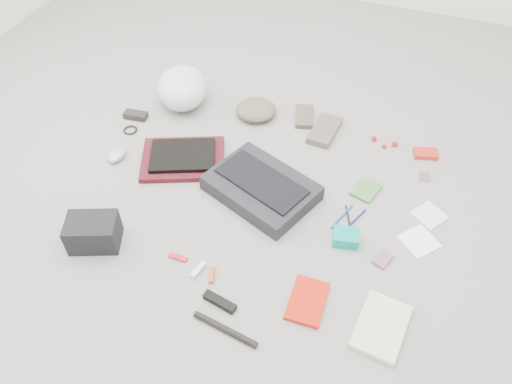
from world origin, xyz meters
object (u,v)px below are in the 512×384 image
(messenger_bag, at_px, (261,188))
(laptop, at_px, (183,155))
(accordion_wallet, at_px, (346,237))
(bike_helmet, at_px, (182,88))
(book_red, at_px, (307,301))
(camera_bag, at_px, (93,232))

(messenger_bag, xyz_separation_m, laptop, (-0.41, 0.06, -0.00))
(messenger_bag, bearing_deg, accordion_wallet, 4.17)
(bike_helmet, distance_m, accordion_wallet, 1.18)
(book_red, bearing_deg, accordion_wallet, 77.08)
(messenger_bag, distance_m, bike_helmet, 0.77)
(messenger_bag, height_order, accordion_wallet, messenger_bag)
(camera_bag, distance_m, book_red, 0.87)
(bike_helmet, xyz_separation_m, book_red, (0.96, -0.91, -0.09))
(accordion_wallet, bearing_deg, book_red, -113.31)
(bike_helmet, distance_m, camera_bag, 0.96)
(laptop, height_order, book_red, laptop)
(laptop, xyz_separation_m, bike_helmet, (-0.20, 0.40, 0.06))
(messenger_bag, distance_m, book_red, 0.57)
(laptop, xyz_separation_m, accordion_wallet, (0.82, -0.19, -0.01))
(bike_helmet, height_order, book_red, bike_helmet)
(book_red, bearing_deg, laptop, 143.59)
(messenger_bag, xyz_separation_m, book_red, (0.35, -0.45, -0.03))
(laptop, bearing_deg, bike_helmet, 92.88)
(bike_helmet, relative_size, book_red, 1.68)
(book_red, distance_m, accordion_wallet, 0.33)
(book_red, xyz_separation_m, accordion_wallet, (0.06, 0.32, 0.02))
(laptop, relative_size, accordion_wallet, 2.90)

